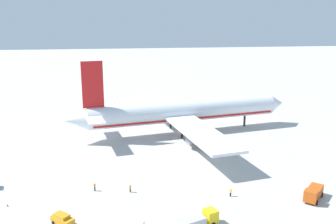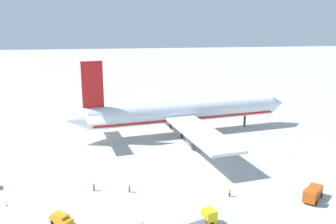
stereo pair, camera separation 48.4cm
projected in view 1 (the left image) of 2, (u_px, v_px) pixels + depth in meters
The scene contains 14 objects.
ground_plane at pixel (185, 132), 118.71m from camera, with size 600.00×600.00×0.00m, color #B2B2AD.
airliner at pixel (181, 112), 116.60m from camera, with size 71.37×71.98×23.32m.
service_truck_2 at pixel (314, 193), 75.42m from camera, with size 6.00×6.23×2.73m.
service_truck_4 at pixel (200, 220), 65.55m from camera, with size 7.30×4.69×2.71m.
service_van at pixel (62, 219), 66.44m from camera, with size 4.45×4.29×1.97m.
baggage_cart_1 at pixel (160, 95), 168.34m from camera, with size 2.39×3.50×1.46m.
ground_worker_2 at pixel (231, 192), 76.81m from camera, with size 0.48×0.48×1.72m.
ground_worker_3 at pixel (130, 188), 78.64m from camera, with size 0.46×0.46×1.63m.
ground_worker_4 at pixel (95, 187), 79.20m from camera, with size 0.57×0.57×1.76m.
traffic_cone_0 at pixel (267, 99), 164.09m from camera, with size 0.36×0.36×0.55m, color orange.
traffic_cone_1 at pixel (224, 99), 163.36m from camera, with size 0.36×0.36×0.55m, color orange.
traffic_cone_2 at pixel (91, 103), 156.20m from camera, with size 0.36×0.36×0.55m, color orange.
traffic_cone_3 at pixel (114, 103), 157.21m from camera, with size 0.36×0.36×0.55m, color orange.
traffic_cone_4 at pixel (7, 205), 72.94m from camera, with size 0.36×0.36×0.55m, color orange.
Camera 1 is at (-20.87, -111.51, 35.91)m, focal length 40.58 mm.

